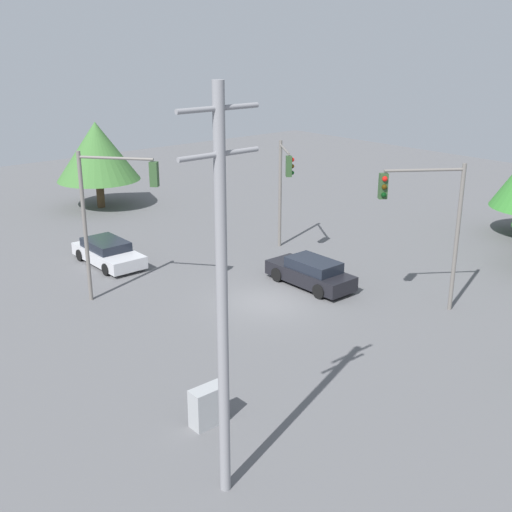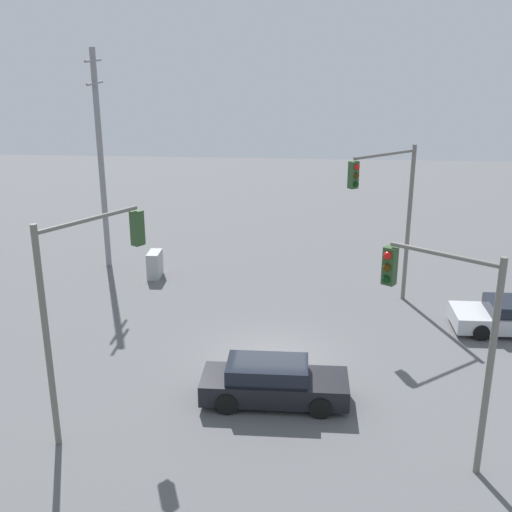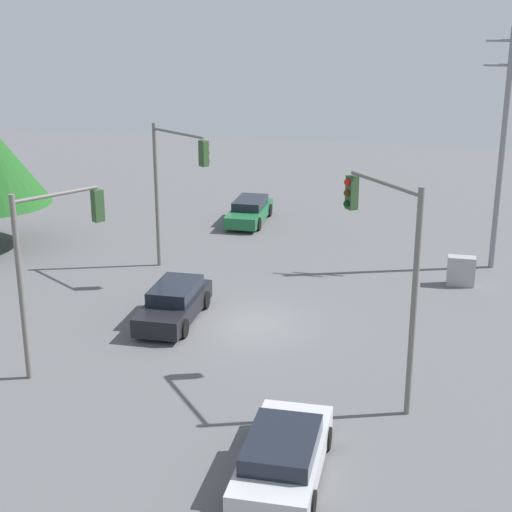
{
  "view_description": "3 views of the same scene",
  "coord_description": "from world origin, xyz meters",
  "px_view_note": "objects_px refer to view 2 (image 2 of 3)",
  "views": [
    {
      "loc": [
        17.88,
        20.05,
        11.42
      ],
      "look_at": [
        2.68,
        2.22,
        3.38
      ],
      "focal_mm": 45.0,
      "sensor_mm": 36.0,
      "label": 1
    },
    {
      "loc": [
        -20.62,
        -1.03,
        11.01
      ],
      "look_at": [
        1.45,
        0.66,
        3.4
      ],
      "focal_mm": 45.0,
      "sensor_mm": 36.0,
      "label": 2
    },
    {
      "loc": [
        6.07,
        -26.43,
        11.6
      ],
      "look_at": [
        0.1,
        0.8,
        2.43
      ],
      "focal_mm": 55.0,
      "sensor_mm": 36.0,
      "label": 3
    }
  ],
  "objects_px": {
    "sedan_dark": "(273,383)",
    "electrical_cabinet": "(155,264)",
    "traffic_signal_aux": "(389,201)",
    "traffic_signal_main": "(84,285)",
    "traffic_signal_cross": "(447,319)"
  },
  "relations": [
    {
      "from": "sedan_dark",
      "to": "electrical_cabinet",
      "type": "xyz_separation_m",
      "value": [
        10.69,
        6.22,
        -0.04
      ]
    },
    {
      "from": "sedan_dark",
      "to": "traffic_signal_aux",
      "type": "xyz_separation_m",
      "value": [
        8.04,
        -4.31,
        3.95
      ]
    },
    {
      "from": "traffic_signal_main",
      "to": "electrical_cabinet",
      "type": "distance_m",
      "value": 12.87
    },
    {
      "from": "sedan_dark",
      "to": "electrical_cabinet",
      "type": "bearing_deg",
      "value": -149.8
    },
    {
      "from": "traffic_signal_cross",
      "to": "electrical_cabinet",
      "type": "xyz_separation_m",
      "value": [
        13.1,
        10.81,
        -3.48
      ]
    },
    {
      "from": "sedan_dark",
      "to": "traffic_signal_aux",
      "type": "height_order",
      "value": "traffic_signal_aux"
    },
    {
      "from": "sedan_dark",
      "to": "traffic_signal_aux",
      "type": "relative_size",
      "value": 0.68
    },
    {
      "from": "sedan_dark",
      "to": "traffic_signal_main",
      "type": "bearing_deg",
      "value": -73.33
    },
    {
      "from": "traffic_signal_main",
      "to": "electrical_cabinet",
      "type": "relative_size",
      "value": 5.14
    },
    {
      "from": "traffic_signal_main",
      "to": "traffic_signal_cross",
      "type": "relative_size",
      "value": 1.07
    },
    {
      "from": "traffic_signal_cross",
      "to": "traffic_signal_aux",
      "type": "xyz_separation_m",
      "value": [
        10.45,
        0.28,
        0.51
      ]
    },
    {
      "from": "traffic_signal_main",
      "to": "traffic_signal_cross",
      "type": "height_order",
      "value": "traffic_signal_main"
    },
    {
      "from": "sedan_dark",
      "to": "traffic_signal_main",
      "type": "relative_size",
      "value": 0.71
    },
    {
      "from": "sedan_dark",
      "to": "traffic_signal_cross",
      "type": "xyz_separation_m",
      "value": [
        -2.41,
        -4.59,
        3.44
      ]
    },
    {
      "from": "sedan_dark",
      "to": "electrical_cabinet",
      "type": "relative_size",
      "value": 3.64
    }
  ]
}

